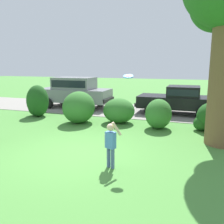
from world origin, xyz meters
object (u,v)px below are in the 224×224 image
Objects in this scene: child_thrower at (111,142)px; parked_sedan at (179,99)px; parked_suv at (75,91)px; frisbee at (128,76)px.

parked_sedan is at bearing 81.46° from child_thrower.
child_thrower is at bearing -56.45° from parked_suv.
frisbee is at bearing 68.60° from child_thrower.
frisbee is (5.49, -7.19, 1.32)m from parked_suv.
child_thrower is (5.22, -7.87, -0.36)m from parked_suv.
parked_sedan is 3.42× the size of child_thrower.
parked_suv is at bearing 127.36° from frisbee.
frisbee is (-0.92, -7.21, 1.55)m from parked_sedan.
frisbee reaches higher than parked_sedan.
parked_sedan is 15.46× the size of frisbee.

